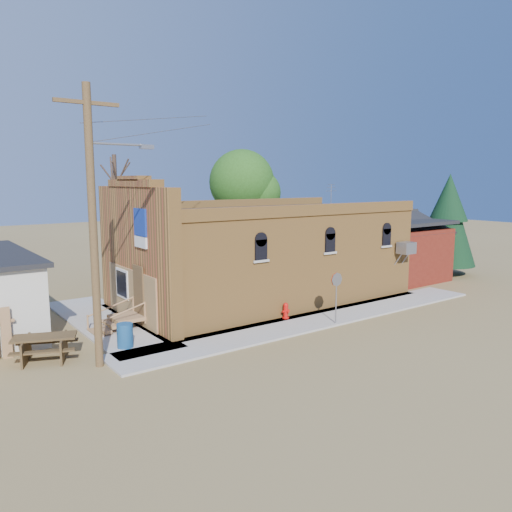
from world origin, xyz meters
TOP-DOWN VIEW (x-y plane):
  - ground at (0.00, 0.00)m, footprint 120.00×120.00m
  - sidewalk_south at (1.50, 0.90)m, footprint 19.00×2.20m
  - sidewalk_west at (-6.30, 6.00)m, footprint 2.60×10.00m
  - brick_bar at (1.64, 5.49)m, footprint 16.40×7.97m
  - red_shed at (11.50, 5.50)m, footprint 5.40×6.40m
  - utility_pole at (-8.14, 1.20)m, footprint 3.12×0.26m
  - tree_bare_near at (-3.00, 13.00)m, footprint 2.80×2.80m
  - tree_leafy at (6.00, 13.50)m, footprint 4.40×4.40m
  - evergreen_tree at (15.50, 4.00)m, footprint 3.60×3.60m
  - fire_hydrant at (0.23, 1.80)m, footprint 0.39×0.35m
  - stop_sign at (1.48, 0.00)m, footprint 0.59×0.07m
  - trash_barrel at (-6.88, 2.28)m, footprint 0.65×0.65m
  - picnic_table at (-9.50, 2.83)m, footprint 2.46×2.18m

SIDE VIEW (x-z plane):
  - ground at x=0.00m, z-range 0.00..0.00m
  - sidewalk_south at x=1.50m, z-range 0.00..0.08m
  - sidewalk_west at x=-6.30m, z-range 0.00..0.08m
  - fire_hydrant at x=0.23m, z-range 0.08..0.78m
  - trash_barrel at x=-6.88m, z-range 0.08..0.96m
  - picnic_table at x=-9.50m, z-range 0.13..0.98m
  - stop_sign at x=1.48m, z-range 0.66..2.84m
  - red_shed at x=11.50m, z-range 0.12..4.42m
  - brick_bar at x=1.64m, z-range -0.81..5.49m
  - evergreen_tree at x=15.50m, z-range 0.46..6.96m
  - utility_pole at x=-8.14m, z-range 0.27..9.27m
  - tree_leafy at x=6.00m, z-range 1.86..10.01m
  - tree_bare_near at x=-3.00m, z-range 2.14..9.79m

